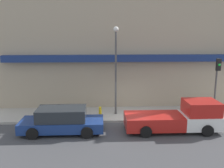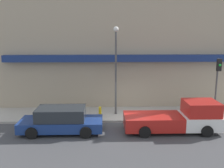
{
  "view_description": "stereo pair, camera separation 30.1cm",
  "coord_description": "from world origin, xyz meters",
  "px_view_note": "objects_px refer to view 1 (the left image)",
  "views": [
    {
      "loc": [
        -1.99,
        -15.54,
        5.74
      ],
      "look_at": [
        -1.19,
        1.26,
        2.35
      ],
      "focal_mm": 40.0,
      "sensor_mm": 36.0,
      "label": 1
    },
    {
      "loc": [
        -1.69,
        -15.55,
        5.74
      ],
      "look_at": [
        -1.19,
        1.26,
        2.35
      ],
      "focal_mm": 40.0,
      "sensor_mm": 36.0,
      "label": 2
    }
  ],
  "objects_px": {
    "pickup_truck": "(179,118)",
    "parked_car": "(62,121)",
    "traffic_light": "(217,78)",
    "fire_hydrant": "(100,112)",
    "street_lamp": "(116,61)"
  },
  "relations": [
    {
      "from": "pickup_truck",
      "to": "parked_car",
      "type": "height_order",
      "value": "pickup_truck"
    },
    {
      "from": "pickup_truck",
      "to": "traffic_light",
      "type": "xyz_separation_m",
      "value": [
        3.02,
        1.87,
        2.1
      ]
    },
    {
      "from": "pickup_truck",
      "to": "traffic_light",
      "type": "distance_m",
      "value": 4.12
    },
    {
      "from": "fire_hydrant",
      "to": "street_lamp",
      "type": "xyz_separation_m",
      "value": [
        1.1,
        0.65,
        3.38
      ]
    },
    {
      "from": "pickup_truck",
      "to": "fire_hydrant",
      "type": "height_order",
      "value": "pickup_truck"
    },
    {
      "from": "pickup_truck",
      "to": "street_lamp",
      "type": "distance_m",
      "value": 5.6
    },
    {
      "from": "street_lamp",
      "to": "traffic_light",
      "type": "xyz_separation_m",
      "value": [
        6.66,
        -1.03,
        -1.01
      ]
    },
    {
      "from": "pickup_truck",
      "to": "traffic_light",
      "type": "relative_size",
      "value": 1.42
    },
    {
      "from": "parked_car",
      "to": "pickup_truck",
      "type": "bearing_deg",
      "value": -0.99
    },
    {
      "from": "pickup_truck",
      "to": "parked_car",
      "type": "distance_m",
      "value": 7.0
    },
    {
      "from": "pickup_truck",
      "to": "parked_car",
      "type": "xyz_separation_m",
      "value": [
        -7.0,
        -0.0,
        -0.06
      ]
    },
    {
      "from": "parked_car",
      "to": "fire_hydrant",
      "type": "distance_m",
      "value": 3.18
    },
    {
      "from": "parked_car",
      "to": "fire_hydrant",
      "type": "bearing_deg",
      "value": 43.89
    },
    {
      "from": "fire_hydrant",
      "to": "traffic_light",
      "type": "distance_m",
      "value": 8.13
    },
    {
      "from": "fire_hydrant",
      "to": "traffic_light",
      "type": "bearing_deg",
      "value": -2.74
    }
  ]
}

